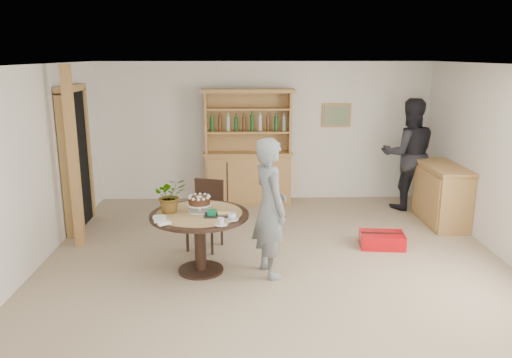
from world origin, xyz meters
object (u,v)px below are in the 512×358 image
object	(u,v)px
hutch	(248,165)
adult_person	(409,154)
dining_chair	(207,210)
red_suitcase	(382,240)
sideboard	(442,194)
teen_boy	(270,208)
dining_table	(200,225)

from	to	relation	value
hutch	adult_person	xyz separation A→B (m)	(2.74, -0.44, 0.27)
dining_chair	red_suitcase	bearing A→B (deg)	16.59
sideboard	teen_boy	bearing A→B (deg)	-147.08
dining_table	teen_boy	world-z (taller)	teen_boy
teen_boy	red_suitcase	size ratio (longest dim) A/B	2.64
dining_table	hutch	bearing A→B (deg)	77.99
hutch	red_suitcase	xyz separation A→B (m)	(1.84, -2.24, -0.59)
sideboard	red_suitcase	distance (m)	1.61
teen_boy	red_suitcase	xyz separation A→B (m)	(1.62, 0.83, -0.75)
hutch	teen_boy	xyz separation A→B (m)	(0.22, -3.07, 0.16)
sideboard	red_suitcase	world-z (taller)	sideboard
dining_table	adult_person	xyz separation A→B (m)	(3.37, 2.53, 0.35)
adult_person	red_suitcase	bearing A→B (deg)	66.34
hutch	adult_person	size ratio (longest dim) A/B	1.07
sideboard	teen_boy	distance (m)	3.38
dining_chair	hutch	bearing A→B (deg)	93.09
dining_table	red_suitcase	xyz separation A→B (m)	(2.47, 0.73, -0.50)
hutch	dining_table	world-z (taller)	hutch
sideboard	dining_table	distance (m)	4.06
teen_boy	dining_chair	bearing A→B (deg)	23.06
hutch	sideboard	world-z (taller)	hutch
hutch	sideboard	size ratio (longest dim) A/B	1.62
teen_boy	dining_table	bearing A→B (deg)	64.66
dining_chair	adult_person	xyz separation A→B (m)	(3.35, 1.71, 0.42)
dining_table	adult_person	world-z (taller)	adult_person
dining_chair	adult_person	bearing A→B (deg)	45.89
teen_boy	red_suitcase	world-z (taller)	teen_boy
red_suitcase	dining_chair	bearing A→B (deg)	-175.84
sideboard	adult_person	xyz separation A→B (m)	(-0.30, 0.81, 0.48)
red_suitcase	dining_table	bearing A→B (deg)	-157.12
teen_boy	adult_person	world-z (taller)	adult_person
hutch	sideboard	bearing A→B (deg)	-22.21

